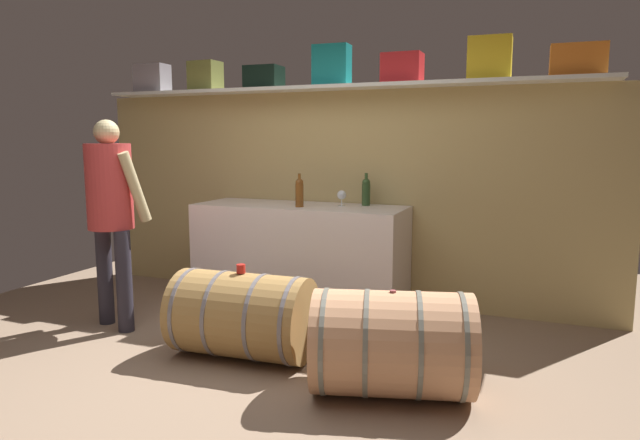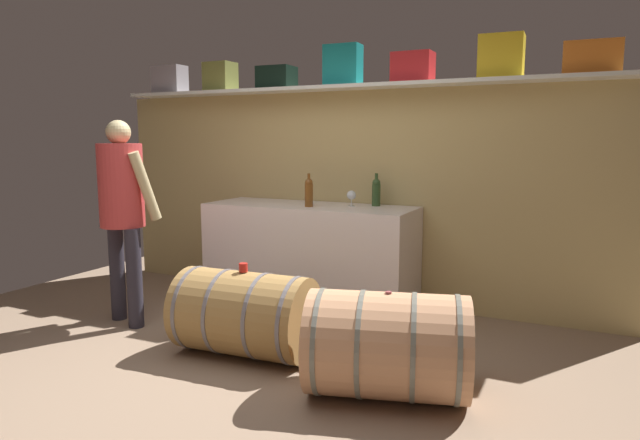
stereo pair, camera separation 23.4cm
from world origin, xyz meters
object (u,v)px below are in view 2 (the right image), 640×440
object	(u,v)px
wine_bottle_amber	(309,192)
winemaker_pouring	(123,201)
toolcase_orange	(592,58)
work_cabinet	(310,256)
wine_glass	(351,196)
tasting_cup	(243,267)
toolcase_grey	(170,80)
toolcase_yellow	(501,57)
wine_bottle_green	(376,191)
wine_barrel_far	(388,345)
toolcase_black	(277,78)
toolcase_red	(413,68)
toolcase_olive	(220,77)
toolcase_teal	(343,65)
wine_barrel_near	(245,313)

from	to	relation	value
wine_bottle_amber	winemaker_pouring	bearing A→B (deg)	-140.32
toolcase_orange	winemaker_pouring	distance (m)	3.76
work_cabinet	wine_glass	xyz separation A→B (m)	(0.37, 0.08, 0.56)
toolcase_orange	tasting_cup	xyz separation A→B (m)	(-2.09, -1.50, -1.47)
toolcase_grey	wine_glass	distance (m)	2.40
wine_glass	tasting_cup	size ratio (longest dim) A/B	2.27
toolcase_yellow	winemaker_pouring	xyz separation A→B (m)	(-2.70, -1.34, -1.13)
wine_bottle_green	wine_barrel_far	distance (m)	1.93
toolcase_black	work_cabinet	xyz separation A→B (m)	(0.47, -0.24, -1.62)
work_cabinet	wine_bottle_green	world-z (taller)	wine_bottle_green
toolcase_grey	toolcase_red	size ratio (longest dim) A/B	1.00
toolcase_orange	work_cabinet	xyz separation A→B (m)	(-2.21, -0.24, -1.64)
toolcase_olive	wine_barrel_far	xyz separation A→B (m)	(2.36, -1.69, -1.81)
toolcase_red	toolcase_black	bearing A→B (deg)	-179.70
toolcase_olive	toolcase_red	xyz separation A→B (m)	(1.97, 0.00, -0.02)
work_cabinet	tasting_cup	size ratio (longest dim) A/B	30.93
toolcase_orange	wine_barrel_far	world-z (taller)	toolcase_orange
toolcase_grey	wine_bottle_amber	size ratio (longest dim) A/B	1.14
toolcase_olive	toolcase_yellow	size ratio (longest dim) A/B	0.84
wine_glass	tasting_cup	distance (m)	1.42
toolcase_grey	tasting_cup	xyz separation A→B (m)	(1.88, -1.50, -1.49)
wine_barrel_far	winemaker_pouring	size ratio (longest dim) A/B	0.64
wine_bottle_amber	toolcase_teal	bearing A→B (deg)	65.25
toolcase_olive	wine_glass	size ratio (longest dim) A/B	2.03
toolcase_red	wine_glass	world-z (taller)	toolcase_red
toolcase_red	tasting_cup	bearing A→B (deg)	-115.58
toolcase_olive	toolcase_orange	bearing A→B (deg)	1.31
toolcase_orange	toolcase_olive	bearing A→B (deg)	178.46
tasting_cup	toolcase_red	bearing A→B (deg)	64.11
toolcase_black	wine_glass	world-z (taller)	toolcase_black
toolcase_olive	wine_bottle_green	bearing A→B (deg)	-0.13
work_cabinet	tasting_cup	bearing A→B (deg)	-84.36
wine_glass	toolcase_black	bearing A→B (deg)	169.18
work_cabinet	wine_barrel_far	bearing A→B (deg)	-49.25
work_cabinet	winemaker_pouring	size ratio (longest dim) A/B	1.15
toolcase_black	wine_barrel_near	distance (m)	2.41
work_cabinet	wine_barrel_far	size ratio (longest dim) A/B	1.79
wine_bottle_green	tasting_cup	xyz separation A→B (m)	(-0.44, -1.46, -0.43)
wine_bottle_green	wine_glass	xyz separation A→B (m)	(-0.19, -0.12, -0.03)
toolcase_black	toolcase_grey	bearing A→B (deg)	177.64
toolcase_black	toolcase_red	world-z (taller)	toolcase_red
wine_bottle_amber	wine_barrel_near	bearing A→B (deg)	-86.06
wine_bottle_green	winemaker_pouring	distance (m)	2.14
toolcase_red	wine_bottle_green	world-z (taller)	toolcase_red
wine_bottle_amber	wine_barrel_near	world-z (taller)	wine_bottle_amber
wine_bottle_amber	wine_glass	bearing A→B (deg)	31.38
wine_glass	winemaker_pouring	bearing A→B (deg)	-141.95
toolcase_yellow	work_cabinet	bearing A→B (deg)	-172.85
wine_barrel_near	toolcase_black	bearing A→B (deg)	108.14
wine_bottle_green	toolcase_teal	bearing A→B (deg)	173.00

